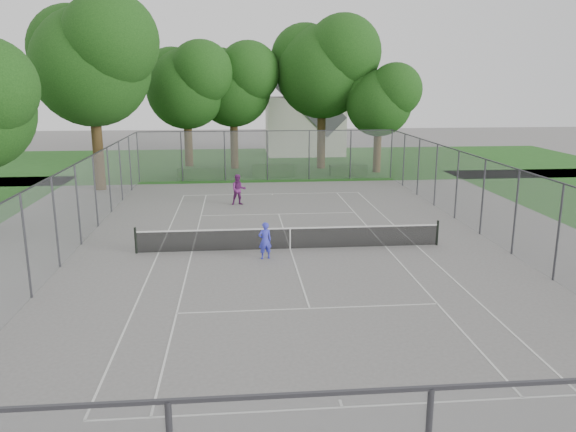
{
  "coord_description": "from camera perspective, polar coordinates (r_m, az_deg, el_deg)",
  "views": [
    {
      "loc": [
        -2.18,
        -22.64,
        6.95
      ],
      "look_at": [
        0.0,
        1.0,
        1.2
      ],
      "focal_mm": 35.0,
      "sensor_mm": 36.0,
      "label": 1
    }
  ],
  "objects": [
    {
      "name": "house",
      "position": [
        54.45,
        1.69,
        10.1
      ],
      "size": [
        7.21,
        5.58,
        8.97
      ],
      "color": "beige",
      "rests_on": "ground"
    },
    {
      "name": "girl_player",
      "position": [
        22.34,
        -2.35,
        -2.5
      ],
      "size": [
        0.63,
        0.5,
        1.5
      ],
      "primitive_type": "imported",
      "rotation": [
        0.0,
        0.0,
        3.42
      ],
      "color": "#383CD4",
      "rests_on": "ground"
    },
    {
      "name": "court_markings",
      "position": [
        23.78,
        0.22,
        -3.36
      ],
      "size": [
        11.03,
        23.83,
        0.01
      ],
      "color": "silver",
      "rests_on": "ground"
    },
    {
      "name": "tree_side_back",
      "position": [
        38.04,
        -19.29,
        15.03
      ],
      "size": [
        8.47,
        7.74,
        12.18
      ],
      "color": "#3A2915",
      "rests_on": "ground"
    },
    {
      "name": "perimeter_fence",
      "position": [
        23.32,
        0.23,
        0.88
      ],
      "size": [
        18.08,
        34.08,
        3.52
      ],
      "color": "#38383D",
      "rests_on": "ground"
    },
    {
      "name": "grass_far",
      "position": [
        49.18,
        -2.69,
        5.48
      ],
      "size": [
        60.0,
        20.0,
        0.0
      ],
      "primitive_type": "cube",
      "color": "#1C4D16",
      "rests_on": "ground"
    },
    {
      "name": "tree_far_midright",
      "position": [
        45.32,
        3.66,
        15.16
      ],
      "size": [
        8.29,
        7.57,
        11.91
      ],
      "color": "#3A2915",
      "rests_on": "ground"
    },
    {
      "name": "tennis_net",
      "position": [
        23.64,
        0.22,
        -2.19
      ],
      "size": [
        12.87,
        0.1,
        1.1
      ],
      "color": "black",
      "rests_on": "ground"
    },
    {
      "name": "tree_far_right",
      "position": [
        43.83,
        9.36,
        11.78
      ],
      "size": [
        5.75,
        5.25,
        8.27
      ],
      "color": "#3A2915",
      "rests_on": "ground"
    },
    {
      "name": "woman_player",
      "position": [
        32.16,
        -5.05,
        2.68
      ],
      "size": [
        0.93,
        0.77,
        1.75
      ],
      "primitive_type": "imported",
      "rotation": [
        0.0,
        0.0,
        0.13
      ],
      "color": "#71256E",
      "rests_on": "ground"
    },
    {
      "name": "hedge_left",
      "position": [
        41.04,
        -8.75,
        4.32
      ],
      "size": [
        3.44,
        1.03,
        0.86
      ],
      "primitive_type": "cube",
      "color": "#1E4C18",
      "rests_on": "ground"
    },
    {
      "name": "hedge_mid",
      "position": [
        41.63,
        -1.53,
        4.68
      ],
      "size": [
        3.11,
        0.89,
        0.98
      ],
      "primitive_type": "cube",
      "color": "#1E4C18",
      "rests_on": "ground"
    },
    {
      "name": "tree_far_midleft",
      "position": [
        45.36,
        -5.51,
        13.42
      ],
      "size": [
        6.92,
        6.32,
        9.95
      ],
      "color": "#3A2915",
      "rests_on": "ground"
    },
    {
      "name": "ground",
      "position": [
        23.78,
        0.22,
        -3.38
      ],
      "size": [
        120.0,
        120.0,
        0.0
      ],
      "primitive_type": "plane",
      "color": "slate",
      "rests_on": "ground"
    },
    {
      "name": "tree_far_left",
      "position": [
        43.95,
        -10.22,
        13.21
      ],
      "size": [
        6.88,
        6.28,
        9.89
      ],
      "color": "#3A2915",
      "rests_on": "ground"
    },
    {
      "name": "hedge_right",
      "position": [
        42.23,
        6.13,
        4.63
      ],
      "size": [
        2.73,
        1.0,
        0.82
      ],
      "primitive_type": "cube",
      "color": "#1E4C18",
      "rests_on": "ground"
    }
  ]
}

